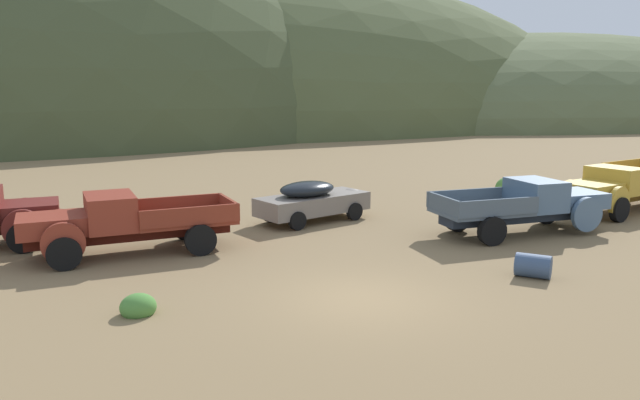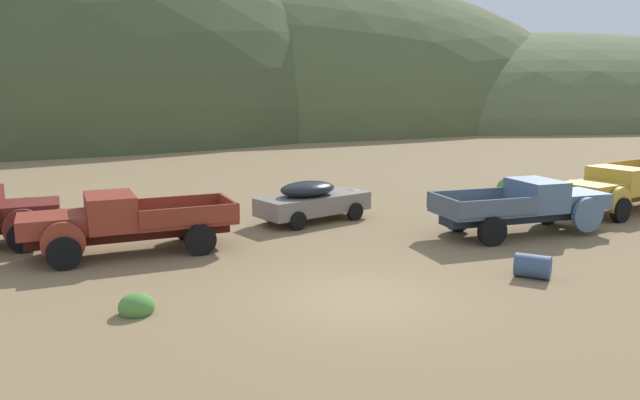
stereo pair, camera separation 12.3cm
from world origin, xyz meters
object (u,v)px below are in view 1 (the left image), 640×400
at_px(car_primer_gray, 316,200).
at_px(oil_drum_tipped, 533,266).
at_px(truck_chalk_blue, 531,205).
at_px(truck_rust_red, 114,223).
at_px(truck_faded_yellow, 617,188).

distance_m(car_primer_gray, oil_drum_tipped, 9.31).
bearing_deg(truck_chalk_blue, oil_drum_tipped, -126.63).
distance_m(car_primer_gray, truck_chalk_blue, 7.84).
bearing_deg(oil_drum_tipped, truck_rust_red, 149.69).
relative_size(truck_rust_red, truck_chalk_blue, 1.03).
height_order(car_primer_gray, truck_faded_yellow, truck_faded_yellow).
height_order(truck_rust_red, truck_chalk_blue, same).
bearing_deg(truck_faded_yellow, car_primer_gray, -26.01).
distance_m(truck_rust_red, oil_drum_tipped, 12.25).
distance_m(truck_rust_red, car_primer_gray, 7.84).
distance_m(truck_chalk_blue, truck_faded_yellow, 5.87).
bearing_deg(car_primer_gray, truck_rust_red, -179.60).
height_order(car_primer_gray, oil_drum_tipped, car_primer_gray).
bearing_deg(truck_rust_red, truck_chalk_blue, 168.12).
relative_size(truck_chalk_blue, oil_drum_tipped, 5.70).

